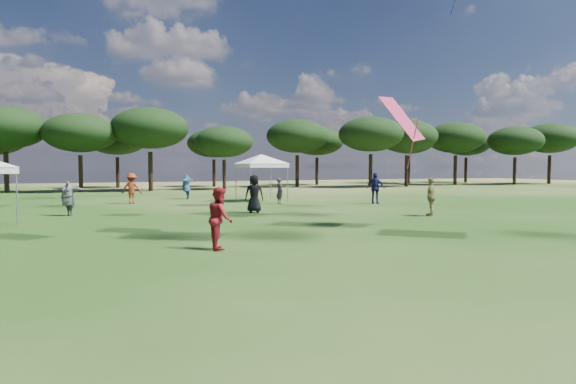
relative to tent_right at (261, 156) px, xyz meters
name	(u,v)px	position (x,y,z in m)	size (l,w,h in m)	color
tree_line	(137,133)	(-6.01, 19.13, 2.54)	(108.78, 17.63, 7.77)	black
tent_right	(261,156)	(0.00, 0.00, 0.00)	(5.42, 5.42, 3.32)	gray
festival_crowd	(113,196)	(-9.17, -4.96, -2.04)	(30.27, 21.95, 1.87)	navy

